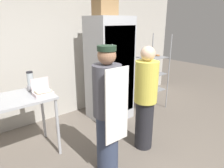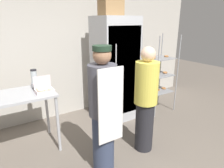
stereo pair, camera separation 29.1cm
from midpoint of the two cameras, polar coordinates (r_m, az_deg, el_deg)
name	(u,v)px [view 1 (the left image)]	position (r m, az deg, el deg)	size (l,w,h in m)	color
back_wall	(61,42)	(4.16, -16.40, 11.55)	(6.40, 0.12, 3.05)	#B7B2A8
refrigerator	(110,70)	(3.89, -2.82, 4.03)	(0.76, 0.69, 2.00)	#ADAFB5
baking_rack	(151,74)	(4.43, 9.25, 2.92)	(0.61, 0.51, 1.65)	#93969B
prep_counter	(11,107)	(3.09, -29.32, -5.73)	(1.09, 0.67, 0.92)	#ADAFB5
donut_box	(43,92)	(2.98, -21.87, -2.15)	(0.25, 0.19, 0.23)	silver
blender_pitcher	(31,82)	(3.23, -24.67, 0.46)	(0.11, 0.11, 0.29)	#99999E
cardboard_storage_box	(105,7)	(3.75, -4.39, 21.18)	(0.39, 0.30, 0.31)	#937047
person_baker	(107,110)	(2.49, -4.68, -7.58)	(0.35, 0.37, 1.65)	#333D56
person_customer	(145,99)	(2.98, 6.79, -4.28)	(0.34, 0.34, 1.59)	#232328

